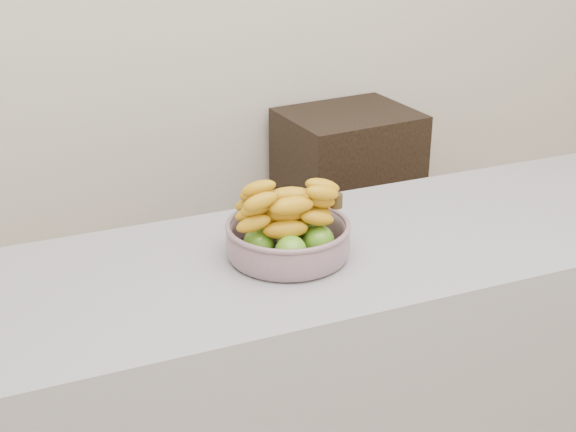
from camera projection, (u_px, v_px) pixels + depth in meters
name	position (u px, v px, depth m)	size (l,w,h in m)	color
counter	(332.00, 403.00, 2.06)	(2.00, 0.60, 0.90)	#93939B
cabinet	(346.00, 218.00, 3.16)	(0.48, 0.38, 0.87)	black
fruit_bowl	(288.00, 234.00, 1.81)	(0.28, 0.28, 0.17)	#8A94A5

